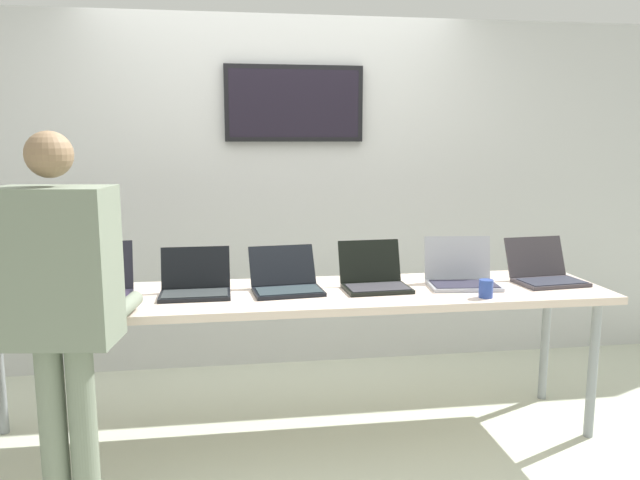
% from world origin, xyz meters
% --- Properties ---
extents(ground, '(8.00, 8.00, 0.04)m').
position_xyz_m(ground, '(0.00, 0.00, -0.02)').
color(ground, beige).
extents(back_wall, '(8.00, 0.11, 2.41)m').
position_xyz_m(back_wall, '(0.00, 1.13, 1.22)').
color(back_wall, silver).
rests_on(back_wall, ground).
extents(workbench, '(3.34, 0.70, 0.80)m').
position_xyz_m(workbench, '(0.00, 0.00, 0.75)').
color(workbench, beige).
rests_on(workbench, ground).
extents(equipment_box, '(0.38, 0.32, 0.29)m').
position_xyz_m(equipment_box, '(-1.43, 0.02, 0.94)').
color(equipment_box, gray).
rests_on(equipment_box, workbench).
extents(laptop_station_0, '(0.41, 0.37, 0.26)m').
position_xyz_m(laptop_station_0, '(-1.01, 0.04, 0.86)').
color(laptop_station_0, '#21212C').
rests_on(laptop_station_0, workbench).
extents(laptop_station_1, '(0.36, 0.28, 0.23)m').
position_xyz_m(laptop_station_1, '(-0.51, 0.02, 0.85)').
color(laptop_station_1, black).
rests_on(laptop_station_1, workbench).
extents(laptop_station_2, '(0.39, 0.37, 0.22)m').
position_xyz_m(laptop_station_2, '(-0.04, 0.03, 0.85)').
color(laptop_station_2, black).
rests_on(laptop_station_2, workbench).
extents(laptop_station_3, '(0.36, 0.32, 0.24)m').
position_xyz_m(laptop_station_3, '(0.44, 0.03, 0.85)').
color(laptop_station_3, black).
rests_on(laptop_station_3, workbench).
extents(laptop_station_4, '(0.40, 0.32, 0.26)m').
position_xyz_m(laptop_station_4, '(0.93, 0.02, 0.86)').
color(laptop_station_4, '#ABAEB9').
rests_on(laptop_station_4, workbench).
extents(laptop_station_5, '(0.39, 0.36, 0.24)m').
position_xyz_m(laptop_station_5, '(1.42, 0.03, 0.85)').
color(laptop_station_5, '#3C373C').
rests_on(laptop_station_5, workbench).
extents(person, '(0.50, 0.63, 1.62)m').
position_xyz_m(person, '(-0.99, -0.62, 0.98)').
color(person, slate).
rests_on(person, ground).
extents(coffee_mug, '(0.07, 0.07, 0.09)m').
position_xyz_m(coffee_mug, '(0.95, -0.25, 0.84)').
color(coffee_mug, '#2B459C').
rests_on(coffee_mug, workbench).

